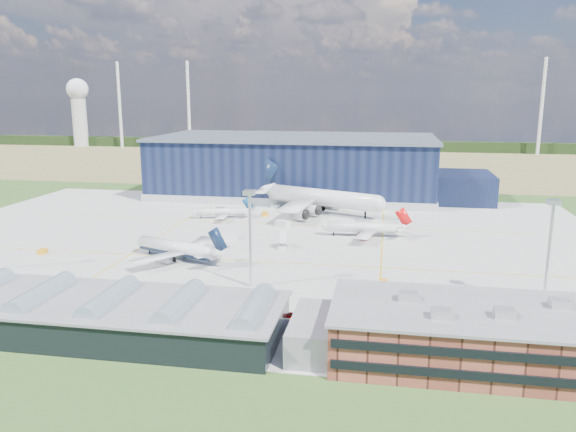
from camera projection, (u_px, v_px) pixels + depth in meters
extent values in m
plane|color=#2C541F|center=(242.00, 250.00, 162.85)|extent=(600.00, 600.00, 0.00)
cube|color=#A7A7A1|center=(250.00, 241.00, 172.46)|extent=(220.00, 160.00, 0.06)
cube|color=#ECB60C|center=(233.00, 260.00, 153.21)|extent=(180.00, 0.40, 0.02)
cube|color=#ECB60C|center=(267.00, 223.00, 196.49)|extent=(180.00, 0.40, 0.02)
cube|color=#ECB60C|center=(158.00, 237.00, 177.58)|extent=(0.40, 120.00, 0.02)
cube|color=#ECB60C|center=(382.00, 247.00, 165.60)|extent=(0.40, 120.00, 0.02)
cube|color=#917E4E|center=(326.00, 162.00, 374.43)|extent=(600.00, 220.00, 0.01)
cube|color=black|center=(337.00, 145.00, 450.52)|extent=(600.00, 8.00, 8.00)
cylinder|color=silver|center=(120.00, 105.00, 465.06)|extent=(2.40, 2.40, 70.00)
cylinder|color=silver|center=(189.00, 105.00, 454.80)|extent=(2.40, 2.40, 70.00)
cylinder|color=silver|center=(542.00, 107.00, 408.60)|extent=(2.40, 2.40, 70.00)
cylinder|color=silver|center=(80.00, 123.00, 479.92)|extent=(12.00, 12.00, 40.00)
sphere|color=white|center=(77.00, 89.00, 473.93)|extent=(18.00, 18.00, 18.00)
cube|color=black|center=(295.00, 166.00, 251.54)|extent=(120.00, 60.00, 25.00)
cube|color=#9CA4AB|center=(295.00, 190.00, 253.87)|extent=(121.00, 61.00, 3.20)
cube|color=slate|center=(295.00, 137.00, 248.76)|extent=(122.00, 62.00, 1.20)
cube|color=black|center=(462.00, 187.00, 235.80)|extent=(24.00, 30.00, 12.00)
cube|color=brown|center=(467.00, 336.00, 94.77)|extent=(45.00, 22.00, 9.00)
cube|color=slate|center=(469.00, 309.00, 93.76)|extent=(46.00, 23.00, 0.50)
cube|color=black|center=(476.00, 376.00, 84.32)|extent=(44.00, 0.40, 1.40)
cube|color=black|center=(478.00, 354.00, 83.57)|extent=(44.00, 0.40, 1.40)
cube|color=black|center=(459.00, 318.00, 105.86)|extent=(44.00, 0.40, 1.40)
cube|color=black|center=(460.00, 301.00, 105.11)|extent=(44.00, 0.40, 1.40)
cube|color=#B9B8B4|center=(408.00, 297.00, 97.21)|extent=(3.20, 2.60, 1.60)
cube|color=#B9B8B4|center=(504.00, 313.00, 89.83)|extent=(3.20, 2.60, 1.60)
cube|color=#B9B8B4|center=(560.00, 304.00, 93.89)|extent=(3.20, 2.60, 1.60)
cube|color=#B9B8B4|center=(441.00, 314.00, 89.62)|extent=(3.20, 2.60, 1.60)
cube|color=black|center=(110.00, 318.00, 106.21)|extent=(65.00, 22.00, 6.00)
cube|color=slate|center=(109.00, 302.00, 105.53)|extent=(66.00, 23.00, 0.50)
cube|color=slate|center=(320.00, 333.00, 99.37)|extent=(10.00, 18.00, 6.00)
cylinder|color=gray|center=(41.00, 296.00, 107.88)|extent=(4.40, 18.00, 4.40)
cylinder|color=gray|center=(109.00, 301.00, 105.48)|extent=(4.40, 18.00, 4.40)
cylinder|color=gray|center=(180.00, 306.00, 103.09)|extent=(4.40, 18.00, 4.40)
cylinder|color=gray|center=(254.00, 311.00, 100.69)|extent=(4.40, 18.00, 4.40)
cylinder|color=silver|center=(250.00, 241.00, 129.93)|extent=(0.70, 0.70, 22.00)
cube|color=silver|center=(249.00, 193.00, 127.47)|extent=(2.60, 2.60, 1.00)
cylinder|color=silver|center=(548.00, 255.00, 118.81)|extent=(0.70, 0.70, 22.00)
cube|color=silver|center=(554.00, 202.00, 116.35)|extent=(2.60, 2.60, 1.00)
cube|color=orange|center=(42.00, 251.00, 159.14)|extent=(2.65, 3.57, 1.33)
cube|color=orange|center=(383.00, 283.00, 132.57)|extent=(2.03, 3.03, 1.31)
cube|color=silver|center=(227.00, 236.00, 174.44)|extent=(6.34, 3.88, 2.58)
cube|color=silver|center=(283.00, 224.00, 190.18)|extent=(5.76, 4.91, 2.42)
cube|color=orange|center=(265.00, 214.00, 208.18)|extent=(2.97, 3.85, 1.49)
cube|color=silver|center=(276.00, 206.00, 222.74)|extent=(3.74, 3.48, 1.35)
cube|color=silver|center=(463.00, 322.00, 108.76)|extent=(5.01, 3.38, 2.20)
cube|color=silver|center=(284.00, 243.00, 164.94)|extent=(2.48, 5.26, 3.27)
imported|color=#99999E|center=(291.00, 315.00, 113.68)|extent=(3.55, 1.53, 1.19)
imported|color=#99999E|center=(264.00, 314.00, 114.24)|extent=(3.74, 2.41, 1.16)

